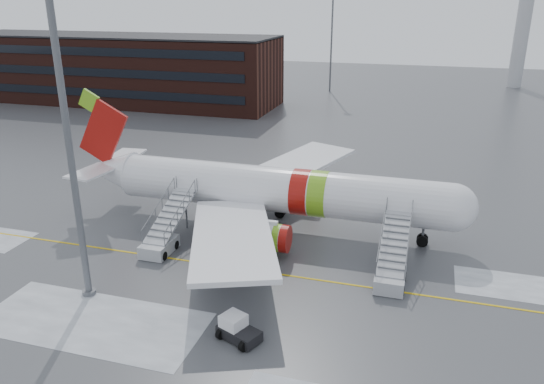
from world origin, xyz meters
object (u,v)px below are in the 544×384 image
(airliner, at_px, (268,190))
(airstair_aft, at_px, (163,237))
(pushback_tug, at_px, (237,329))
(light_mast_near, at_px, (61,84))
(airstair_fwd, at_px, (392,267))

(airliner, distance_m, airstair_aft, 9.60)
(pushback_tug, distance_m, light_mast_near, 17.57)
(airliner, bearing_deg, light_mast_near, -120.25)
(airstair_fwd, xyz_separation_m, light_mast_near, (-19.27, -7.61, 12.96))
(airliner, relative_size, pushback_tug, 12.22)
(airstair_fwd, distance_m, airstair_aft, 17.65)
(airliner, height_order, airstair_aft, airliner)
(airstair_fwd, relative_size, airstair_aft, 1.00)
(airstair_fwd, xyz_separation_m, pushback_tug, (-8.02, -9.38, -0.42))
(airliner, distance_m, light_mast_near, 19.51)
(pushback_tug, bearing_deg, light_mast_near, 171.04)
(airliner, xyz_separation_m, airstair_aft, (-6.63, -6.54, -2.35))
(airstair_fwd, bearing_deg, airliner, 149.32)
(airstair_aft, distance_m, pushback_tug, 13.45)
(light_mast_near, bearing_deg, airstair_aft, 77.98)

